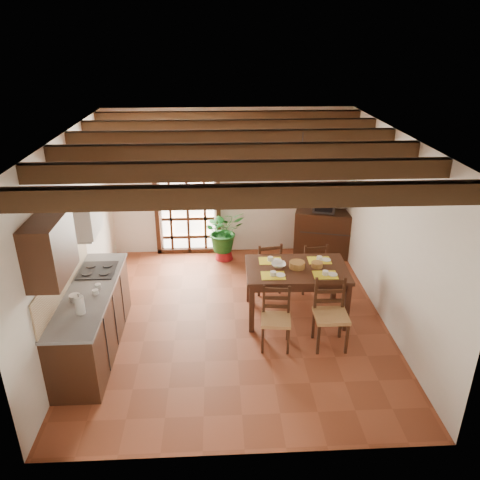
{
  "coord_description": "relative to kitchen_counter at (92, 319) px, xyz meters",
  "views": [
    {
      "loc": [
        -0.24,
        -6.03,
        4.02
      ],
      "look_at": [
        0.1,
        0.4,
        1.15
      ],
      "focal_mm": 35.0,
      "sensor_mm": 36.0,
      "label": 1
    }
  ],
  "objects": [
    {
      "name": "room_shell",
      "position": [
        1.96,
        0.6,
        1.34
      ],
      "size": [
        4.52,
        5.02,
        2.81
      ],
      "color": "silver",
      "rests_on": "ground_plane"
    },
    {
      "name": "wall_shelf",
      "position": [
        4.1,
        2.2,
        1.04
      ],
      "size": [
        0.2,
        0.42,
        0.2
      ],
      "color": "#311A0F",
      "rests_on": "room_shell"
    },
    {
      "name": "ceiling_beams",
      "position": [
        1.96,
        0.6,
        2.22
      ],
      "size": [
        4.5,
        4.34,
        0.2
      ],
      "color": "black",
      "rests_on": "room_shell"
    },
    {
      "name": "chair_far_right",
      "position": [
        3.28,
        1.45,
        -0.19
      ],
      "size": [
        0.45,
        0.43,
        0.9
      ],
      "rotation": [
        0.0,
        0.0,
        3.23
      ],
      "color": "#B4824C",
      "rests_on": "ground_plane"
    },
    {
      "name": "framed_picture",
      "position": [
        4.18,
        2.2,
        1.58
      ],
      "size": [
        0.03,
        0.32,
        0.32
      ],
      "color": "brown",
      "rests_on": "room_shell"
    },
    {
      "name": "chair_far_left",
      "position": [
        2.53,
        1.47,
        -0.19
      ],
      "size": [
        0.48,
        0.47,
        0.91
      ],
      "rotation": [
        0.0,
        0.0,
        3.32
      ],
      "color": "#B4824C",
      "rests_on": "ground_plane"
    },
    {
      "name": "shelf_vase",
      "position": [
        4.1,
        2.2,
        1.18
      ],
      "size": [
        0.15,
        0.15,
        0.15
      ],
      "primitive_type": "imported",
      "color": "#B2BFB2",
      "rests_on": "wall_shelf"
    },
    {
      "name": "fuse_box",
      "position": [
        3.46,
        3.08,
        1.28
      ],
      "size": [
        0.25,
        0.03,
        0.32
      ],
      "primitive_type": "cube",
      "color": "white",
      "rests_on": "room_shell"
    },
    {
      "name": "chair_near_left",
      "position": [
        2.49,
        -0.07,
        -0.2
      ],
      "size": [
        0.44,
        0.43,
        0.87
      ],
      "rotation": [
        0.0,
        0.0,
        -0.12
      ],
      "color": "#B4824C",
      "rests_on": "ground_plane"
    },
    {
      "name": "upper_cabinet",
      "position": [
        -0.12,
        -0.7,
        1.38
      ],
      "size": [
        0.35,
        0.8,
        0.7
      ],
      "primitive_type": "cube",
      "color": "#311A0F",
      "rests_on": "room_shell"
    },
    {
      "name": "crt_tv",
      "position": [
        3.75,
        2.82,
        0.61
      ],
      "size": [
        0.49,
        0.47,
        0.35
      ],
      "rotation": [
        0.0,
        0.0,
        -0.29
      ],
      "color": "black",
      "rests_on": "sideboard"
    },
    {
      "name": "pendant_lamp",
      "position": [
        2.89,
        0.79,
        1.6
      ],
      "size": [
        0.36,
        0.36,
        0.84
      ],
      "color": "black",
      "rests_on": "room_shell"
    },
    {
      "name": "range_hood",
      "position": [
        -0.09,
        0.55,
        1.26
      ],
      "size": [
        0.38,
        0.6,
        0.54
      ],
      "color": "white",
      "rests_on": "room_shell"
    },
    {
      "name": "kitchen_counter",
      "position": [
        0.0,
        0.0,
        0.0
      ],
      "size": [
        0.64,
        2.25,
        1.38
      ],
      "color": "#311A0F",
      "rests_on": "ground_plane"
    },
    {
      "name": "french_door",
      "position": [
        1.16,
        3.05,
        0.7
      ],
      "size": [
        1.26,
        0.11,
        2.32
      ],
      "color": "white",
      "rests_on": "ground_plane"
    },
    {
      "name": "shelf_flowers",
      "position": [
        4.1,
        2.2,
        1.38
      ],
      "size": [
        0.14,
        0.14,
        0.36
      ],
      "color": "yellow",
      "rests_on": "shelf_vase"
    },
    {
      "name": "table_setting",
      "position": [
        2.89,
        0.69,
        0.44
      ],
      "size": [
        1.1,
        0.73,
        0.1
      ],
      "rotation": [
        0.0,
        0.0,
        -0.03
      ],
      "color": "yellow",
      "rests_on": "dining_table"
    },
    {
      "name": "sideboard",
      "position": [
        3.75,
        2.83,
        -0.03
      ],
      "size": [
        1.13,
        0.73,
        0.89
      ],
      "primitive_type": "cube",
      "rotation": [
        0.0,
        0.0,
        -0.26
      ],
      "color": "#311A0F",
      "rests_on": "ground_plane"
    },
    {
      "name": "counter_items",
      "position": [
        0.0,
        0.09,
        0.49
      ],
      "size": [
        0.5,
        1.43,
        0.25
      ],
      "color": "black",
      "rests_on": "kitchen_counter"
    },
    {
      "name": "potted_plant",
      "position": [
        1.84,
        2.71,
        0.1
      ],
      "size": [
        2.33,
        2.16,
        2.13
      ],
      "primitive_type": "imported",
      "rotation": [
        0.0,
        0.0,
        0.32
      ],
      "color": "#144C19",
      "rests_on": "ground_plane"
    },
    {
      "name": "ground_plane",
      "position": [
        1.96,
        0.6,
        -0.47
      ],
      "size": [
        5.0,
        5.0,
        0.0
      ],
      "primitive_type": "plane",
      "color": "brown"
    },
    {
      "name": "plant_pot",
      "position": [
        1.84,
        2.71,
        -0.36
      ],
      "size": [
        0.35,
        0.35,
        0.21
      ],
      "primitive_type": "cone",
      "color": "maroon",
      "rests_on": "ground_plane"
    },
    {
      "name": "table_bowl",
      "position": [
        2.62,
        0.75,
        0.37
      ],
      "size": [
        0.22,
        0.22,
        0.05
      ],
      "primitive_type": "imported",
      "rotation": [
        0.0,
        0.0,
        -0.02
      ],
      "color": "white",
      "rests_on": "dining_table"
    },
    {
      "name": "chair_near_right",
      "position": [
        3.24,
        -0.09,
        -0.17
      ],
      "size": [
        0.46,
        0.44,
        0.98
      ],
      "rotation": [
        0.0,
        0.0,
        -0.02
      ],
      "color": "#B4824C",
      "rests_on": "ground_plane"
    },
    {
      "name": "dining_table",
      "position": [
        2.89,
        0.69,
        0.24
      ],
      "size": [
        1.53,
        1.01,
        0.82
      ],
      "rotation": [
        0.0,
        0.0,
        -0.03
      ],
      "color": "#361C11",
      "rests_on": "ground_plane"
    }
  ]
}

